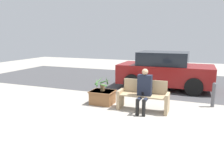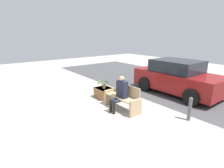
% 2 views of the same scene
% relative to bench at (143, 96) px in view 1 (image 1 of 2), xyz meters
% --- Properties ---
extents(ground_plane, '(30.00, 30.00, 0.00)m').
position_rel_bench_xyz_m(ground_plane, '(0.26, -1.04, -0.43)').
color(ground_plane, '#9E998E').
extents(road_surface, '(20.00, 6.00, 0.01)m').
position_rel_bench_xyz_m(road_surface, '(0.26, 4.43, -0.43)').
color(road_surface, '#424244').
rests_on(road_surface, ground_plane).
extents(bench, '(1.53, 0.52, 0.92)m').
position_rel_bench_xyz_m(bench, '(0.00, 0.00, 0.00)').
color(bench, tan).
rests_on(bench, ground_plane).
extents(person_seated, '(0.41, 0.61, 1.30)m').
position_rel_bench_xyz_m(person_seated, '(0.05, -0.18, 0.29)').
color(person_seated, black).
rests_on(person_seated, ground_plane).
extents(planter_box, '(0.78, 0.66, 0.45)m').
position_rel_bench_xyz_m(planter_box, '(-1.42, 0.12, -0.19)').
color(planter_box, brown).
rests_on(planter_box, ground_plane).
extents(potted_plant, '(0.53, 0.55, 0.53)m').
position_rel_bench_xyz_m(potted_plant, '(-1.43, 0.12, 0.25)').
color(potted_plant, brown).
rests_on(potted_plant, planter_box).
extents(parked_car, '(3.94, 1.98, 1.58)m').
position_rel_bench_xyz_m(parked_car, '(0.15, 3.22, 0.35)').
color(parked_car, maroon).
rests_on(parked_car, ground_plane).
extents(bollard_post, '(0.12, 0.12, 0.80)m').
position_rel_bench_xyz_m(bollard_post, '(2.01, 1.11, -0.01)').
color(bollard_post, '#4C4C51').
rests_on(bollard_post, ground_plane).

